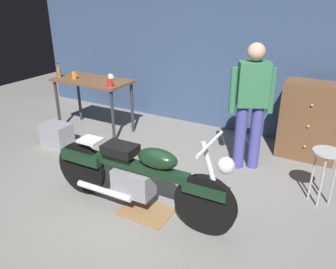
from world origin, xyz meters
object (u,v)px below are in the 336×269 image
Objects in this scene: storage_bin at (57,134)px; mug_white_ceramic at (111,77)px; person_standing at (251,102)px; mug_orange_travel at (74,75)px; mug_red_diner at (110,83)px; bottle at (59,72)px; wooden_dresser at (311,121)px; motorcycle at (138,175)px; shop_stool at (326,163)px.

storage_bin is 1.25m from mug_white_ceramic.
mug_orange_travel is at bearing -25.25° from person_standing.
mug_red_diner is at bearing -21.89° from person_standing.
person_standing is 2.93m from mug_orange_travel.
bottle is (-3.22, -0.15, 0.07)m from person_standing.
wooden_dresser reaches higher than mug_orange_travel.
motorcycle is at bearing -45.63° from mug_white_ceramic.
shop_stool is at bearing -3.70° from mug_red_diner.
mug_orange_travel is 1.02× the size of mug_white_ceramic.
shop_stool is 3.96m from mug_orange_travel.
shop_stool is at bearing 5.12° from storage_bin.
mug_orange_travel is at bearing 145.39° from motorcycle.
mug_orange_travel is at bearing -156.30° from mug_white_ceramic.
wooden_dresser is (0.67, 0.73, -0.38)m from person_standing.
shop_stool is 5.63× the size of mug_orange_travel.
shop_stool is (0.99, -0.40, -0.43)m from person_standing.
bottle reaches higher than shop_stool.
motorcycle reaches higher than shop_stool.
mug_orange_travel is 0.93× the size of mug_red_diner.
person_standing is 2.99m from storage_bin.
mug_red_diner is at bearing -2.36° from bottle.
wooden_dresser is at bearing 18.48° from mug_red_diner.
mug_white_ceramic is 0.90m from bottle.
shop_stool is at bearing -9.17° from mug_white_ceramic.
motorcycle is 2.05m from shop_stool.
motorcycle is 2.02m from mug_red_diner.
bottle is (-0.85, -0.30, 0.05)m from mug_white_ceramic.
shop_stool is 3.82m from storage_bin.
person_standing is at bearing -3.54° from mug_white_ceramic.
mug_red_diner reaches higher than storage_bin.
mug_orange_travel reaches higher than mug_red_diner.
motorcycle is 19.26× the size of mug_orange_travel.
storage_bin is 3.59× the size of mug_red_diner.
motorcycle is at bearing -44.01° from mug_red_diner.
mug_white_ceramic is at bearing 126.96° from mug_red_diner.
mug_white_ceramic is at bearing 23.70° from mug_orange_travel.
shop_stool is 0.58× the size of wooden_dresser.
mug_orange_travel is at bearing 10.06° from bottle.
motorcycle is 17.89× the size of mug_red_diner.
storage_bin is 3.93× the size of mug_white_ceramic.
wooden_dresser is 2.50× the size of storage_bin.
bottle reaches higher than mug_red_diner.
mug_red_diner is (-1.41, 1.36, 0.51)m from motorcycle.
motorcycle reaches higher than mug_white_ceramic.
shop_stool is 4.24m from bottle.
shop_stool is at bearing -3.35° from bottle.
bottle is at bearing 125.42° from storage_bin.
person_standing is at bearing -132.41° from wooden_dresser.
mug_orange_travel is (-3.92, 0.30, 0.46)m from shop_stool.
motorcycle is 2.70m from mug_orange_travel.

